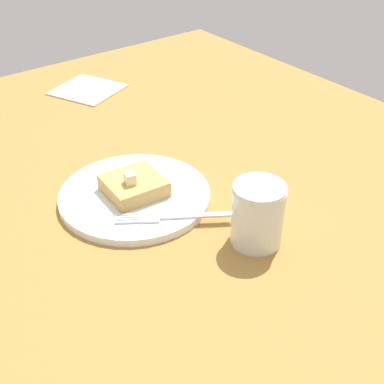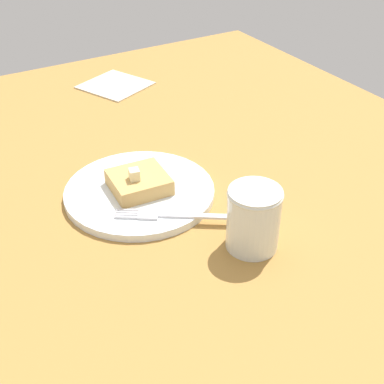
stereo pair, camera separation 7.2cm
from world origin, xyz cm
name	(u,v)px [view 1 (the left image)]	position (x,y,z in cm)	size (l,w,h in cm)	color
table_surface	(140,192)	(0.00, 0.00, 1.03)	(110.25, 110.25, 2.07)	#A17437
plate	(135,195)	(2.42, 2.42, 2.72)	(22.19, 22.19, 1.17)	white
toast_slice_center	(134,186)	(2.42, 2.42, 4.41)	(8.05, 7.72, 2.35)	tan
butter_pat_primary	(130,178)	(3.34, 3.06, 6.38)	(1.61, 1.45, 1.61)	beige
fork	(166,217)	(2.30, 10.34, 3.41)	(14.14, 10.01, 0.36)	silver
syrup_jar	(257,217)	(-5.12, 20.26, 5.99)	(7.04, 7.04, 8.61)	#391205
napkin	(88,90)	(-11.10, -37.12, 2.22)	(12.02, 12.52, 0.30)	beige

